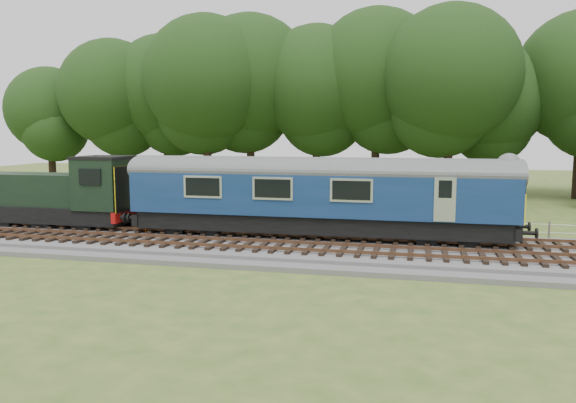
# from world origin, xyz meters

# --- Properties ---
(ground) EXTENTS (120.00, 120.00, 0.00)m
(ground) POSITION_xyz_m (0.00, 0.00, 0.00)
(ground) COLOR #385720
(ground) RESTS_ON ground
(ballast) EXTENTS (70.00, 7.00, 0.35)m
(ballast) POSITION_xyz_m (0.00, 0.00, 0.17)
(ballast) COLOR #4C4C4F
(ballast) RESTS_ON ground
(track_north) EXTENTS (67.20, 2.40, 0.21)m
(track_north) POSITION_xyz_m (0.00, 1.40, 0.42)
(track_north) COLOR black
(track_north) RESTS_ON ballast
(track_south) EXTENTS (67.20, 2.40, 0.21)m
(track_south) POSITION_xyz_m (0.00, -1.60, 0.42)
(track_south) COLOR black
(track_south) RESTS_ON ballast
(fence) EXTENTS (64.00, 0.12, 1.00)m
(fence) POSITION_xyz_m (0.00, 4.50, 0.00)
(fence) COLOR #6B6054
(fence) RESTS_ON ground
(tree_line) EXTENTS (70.00, 8.00, 18.00)m
(tree_line) POSITION_xyz_m (0.00, 22.00, 0.00)
(tree_line) COLOR black
(tree_line) RESTS_ON ground
(dmu_railcar) EXTENTS (18.05, 2.86, 3.88)m
(dmu_railcar) POSITION_xyz_m (-0.94, 1.40, 2.61)
(dmu_railcar) COLOR black
(dmu_railcar) RESTS_ON ground
(shunter_loco) EXTENTS (8.91, 2.60, 3.38)m
(shunter_loco) POSITION_xyz_m (-14.87, 1.40, 1.97)
(shunter_loco) COLOR black
(shunter_loco) RESTS_ON ground
(worker) EXTENTS (0.78, 0.76, 1.80)m
(worker) POSITION_xyz_m (-9.28, 0.63, 1.25)
(worker) COLOR #EE470C
(worker) RESTS_ON ballast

